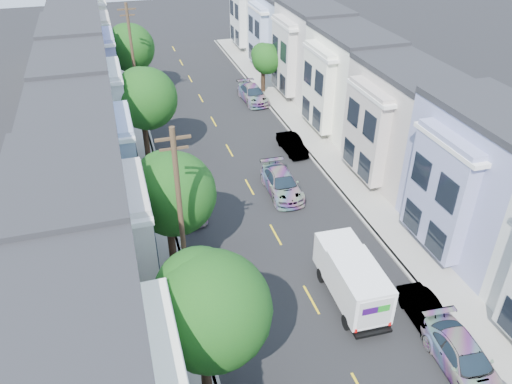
{
  "coord_description": "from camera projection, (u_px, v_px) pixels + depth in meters",
  "views": [
    {
      "loc": [
        -8.47,
        -17.83,
        19.3
      ],
      "look_at": [
        -0.73,
        7.91,
        2.2
      ],
      "focal_mm": 35.0,
      "sensor_mm": 36.0,
      "label": 1
    }
  ],
  "objects": [
    {
      "name": "lead_sedan",
      "position": [
        282.0,
        184.0,
        35.48
      ],
      "size": [
        2.27,
        5.14,
        1.53
      ],
      "primitive_type": "imported",
      "rotation": [
        0.0,
        0.0,
        -0.03
      ],
      "color": "black",
      "rests_on": "ground"
    },
    {
      "name": "parked_right_b",
      "position": [
        426.0,
        313.0,
        25.15
      ],
      "size": [
        1.56,
        3.92,
        1.28
      ],
      "primitive_type": "imported",
      "rotation": [
        0.0,
        0.0,
        -0.05
      ],
      "color": "silver",
      "rests_on": "ground"
    },
    {
      "name": "parked_left_c",
      "position": [
        219.0,
        300.0,
        25.84
      ],
      "size": [
        1.69,
        4.41,
        1.43
      ],
      "primitive_type": "imported",
      "rotation": [
        0.0,
        0.0,
        -0.0
      ],
      "color": "#969EA8",
      "rests_on": "ground"
    },
    {
      "name": "parked_right_a",
      "position": [
        464.0,
        360.0,
        22.61
      ],
      "size": [
        2.42,
        5.12,
        1.5
      ],
      "primitive_type": "imported",
      "rotation": [
        0.0,
        0.0,
        -0.07
      ],
      "color": "slate",
      "rests_on": "ground"
    },
    {
      "name": "utility_pole_near",
      "position": [
        181.0,
        221.0,
        24.15
      ],
      "size": [
        1.6,
        0.26,
        10.0
      ],
      "color": "#42301E",
      "rests_on": "ground"
    },
    {
      "name": "tree_c",
      "position": [
        172.0,
        194.0,
        27.03
      ],
      "size": [
        4.7,
        4.7,
        7.06
      ],
      "color": "black",
      "rests_on": "ground"
    },
    {
      "name": "road_slab",
      "position": [
        239.0,
        168.0,
        38.94
      ],
      "size": [
        12.0,
        70.0,
        0.02
      ],
      "primitive_type": "cube",
      "color": "black",
      "rests_on": "ground"
    },
    {
      "name": "sidewalk_left",
      "position": [
        144.0,
        181.0,
        37.12
      ],
      "size": [
        2.6,
        70.0,
        0.15
      ],
      "primitive_type": "cube",
      "color": "gray",
      "rests_on": "ground"
    },
    {
      "name": "curb_left",
      "position": [
        161.0,
        178.0,
        37.44
      ],
      "size": [
        0.3,
        70.0,
        0.15
      ],
      "primitive_type": "cube",
      "color": "gray",
      "rests_on": "ground"
    },
    {
      "name": "parked_right_d",
      "position": [
        253.0,
        94.0,
        50.02
      ],
      "size": [
        2.32,
        5.14,
        1.52
      ],
      "primitive_type": "imported",
      "rotation": [
        0.0,
        0.0,
        0.04
      ],
      "color": "#0C0841",
      "rests_on": "ground"
    },
    {
      "name": "parked_right_c",
      "position": [
        292.0,
        145.0,
        40.88
      ],
      "size": [
        1.52,
        3.93,
        1.29
      ],
      "primitive_type": "imported",
      "rotation": [
        0.0,
        0.0,
        0.04
      ],
      "color": "black",
      "rests_on": "ground"
    },
    {
      "name": "centerline",
      "position": [
        239.0,
        168.0,
        38.95
      ],
      "size": [
        0.12,
        70.0,
        0.01
      ],
      "primitive_type": "cube",
      "color": "gold",
      "rests_on": "ground"
    },
    {
      "name": "tree_e",
      "position": [
        130.0,
        48.0,
        48.83
      ],
      "size": [
        4.7,
        4.7,
        7.36
      ],
      "color": "black",
      "rests_on": "ground"
    },
    {
      "name": "tree_b",
      "position": [
        209.0,
        311.0,
        18.84
      ],
      "size": [
        4.7,
        4.7,
        7.76
      ],
      "color": "black",
      "rests_on": "ground"
    },
    {
      "name": "parked_left_d",
      "position": [
        186.0,
        201.0,
        33.64
      ],
      "size": [
        2.17,
        4.96,
        1.48
      ],
      "primitive_type": "imported",
      "rotation": [
        0.0,
        0.0,
        0.02
      ],
      "color": "#460B19",
      "rests_on": "ground"
    },
    {
      "name": "townhouse_row_right",
      "position": [
        368.0,
        149.0,
        41.66
      ],
      "size": [
        5.0,
        70.0,
        8.5
      ],
      "primitive_type": "cube",
      "color": "beige",
      "rests_on": "ground"
    },
    {
      "name": "utility_pole_far",
      "position": [
        133.0,
        60.0,
        45.16
      ],
      "size": [
        1.6,
        0.26,
        10.0
      ],
      "color": "#42301E",
      "rests_on": "ground"
    },
    {
      "name": "sidewalk_right",
      "position": [
        326.0,
        154.0,
        40.69
      ],
      "size": [
        2.6,
        70.0,
        0.15
      ],
      "primitive_type": "cube",
      "color": "gray",
      "rests_on": "ground"
    },
    {
      "name": "tree_far_r",
      "position": [
        266.0,
        59.0,
        50.64
      ],
      "size": [
        3.1,
        3.1,
        5.1
      ],
      "color": "black",
      "rests_on": "ground"
    },
    {
      "name": "tree_d",
      "position": [
        145.0,
        99.0,
        37.28
      ],
      "size": [
        4.7,
        4.7,
        7.53
      ],
      "color": "black",
      "rests_on": "ground"
    },
    {
      "name": "curb_right",
      "position": [
        311.0,
        156.0,
        40.38
      ],
      "size": [
        0.3,
        70.0,
        0.15
      ],
      "primitive_type": "cube",
      "color": "gray",
      "rests_on": "ground"
    },
    {
      "name": "fedex_truck",
      "position": [
        352.0,
        278.0,
        26.1
      ],
      "size": [
        2.18,
        5.65,
        2.71
      ],
      "rotation": [
        0.0,
        0.0,
        -0.04
      ],
      "color": "white",
      "rests_on": "ground"
    },
    {
      "name": "ground",
      "position": [
        311.0,
        300.0,
        26.83
      ],
      "size": [
        160.0,
        160.0,
        0.0
      ],
      "primitive_type": "plane",
      "color": "black",
      "rests_on": "ground"
    },
    {
      "name": "townhouse_row_left",
      "position": [
        91.0,
        190.0,
        36.24
      ],
      "size": [
        5.0,
        70.0,
        8.5
      ],
      "primitive_type": "cube",
      "color": "beige",
      "rests_on": "ground"
    }
  ]
}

